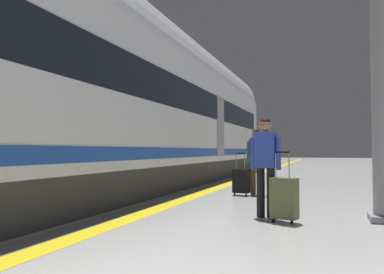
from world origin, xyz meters
TOP-DOWN VIEW (x-y plane):
  - safety_line_strip at (-0.95, 10.00)m, footprint 0.36×80.00m
  - tactile_edge_band at (-1.24, 10.00)m, footprint 0.53×80.00m
  - high_speed_train at (-2.98, 8.77)m, footprint 2.94×29.84m
  - passenger_near at (1.03, 7.51)m, footprint 0.49×0.25m
  - suitcase_near at (1.35, 7.17)m, footprint 0.43×0.33m
  - passenger_mid at (0.35, 10.62)m, footprint 0.49×0.34m
  - suitcase_mid at (0.04, 10.40)m, footprint 0.41×0.29m

SIDE VIEW (x-z plane):
  - tactile_edge_band at x=-1.24m, z-range 0.00..0.01m
  - safety_line_strip at x=-0.95m, z-range 0.00..0.01m
  - suitcase_mid at x=0.04m, z-range -0.17..0.84m
  - suitcase_near at x=1.35m, z-range -0.17..0.88m
  - passenger_near at x=1.03m, z-range 0.13..1.72m
  - passenger_mid at x=0.35m, z-range 0.15..1.73m
  - high_speed_train at x=-2.98m, z-range 0.02..4.99m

